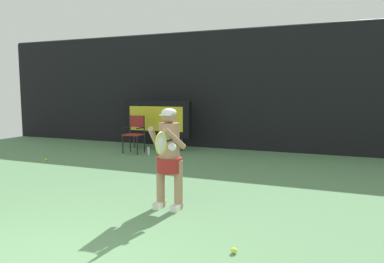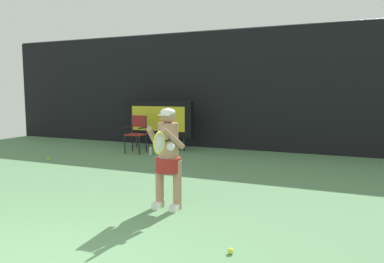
{
  "view_description": "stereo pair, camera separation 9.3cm",
  "coord_description": "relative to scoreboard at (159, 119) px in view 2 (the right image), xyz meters",
  "views": [
    {
      "loc": [
        2.62,
        -2.24,
        1.78
      ],
      "look_at": [
        0.17,
        3.81,
        1.05
      ],
      "focal_mm": 33.74,
      "sensor_mm": 36.0,
      "label": 1
    },
    {
      "loc": [
        2.71,
        -2.21,
        1.78
      ],
      "look_at": [
        0.17,
        3.81,
        1.05
      ],
      "focal_mm": 33.74,
      "sensor_mm": 36.0,
      "label": 2
    }
  ],
  "objects": [
    {
      "name": "tennis_ball_loose",
      "position": [
        4.13,
        -6.11,
        -0.91
      ],
      "size": [
        0.07,
        0.07,
        0.07
      ],
      "color": "#CCDB3D",
      "rests_on": "ground"
    },
    {
      "name": "tennis_racket",
      "position": [
        2.92,
        -5.47,
        0.14
      ],
      "size": [
        0.03,
        0.6,
        0.31
      ],
      "rotation": [
        0.0,
        0.0,
        -0.12
      ],
      "color": "black"
    },
    {
      "name": "tennis_ball_spare",
      "position": [
        -1.78,
        -2.76,
        -0.91
      ],
      "size": [
        0.07,
        0.07,
        0.07
      ],
      "color": "#CCDB3D",
      "rests_on": "ground"
    },
    {
      "name": "umpire_chair",
      "position": [
        -0.31,
        -0.82,
        -0.33
      ],
      "size": [
        0.52,
        0.44,
        1.08
      ],
      "color": "black",
      "rests_on": "ground"
    },
    {
      "name": "scoreboard",
      "position": [
        0.0,
        0.0,
        0.0
      ],
      "size": [
        2.2,
        0.21,
        1.5
      ],
      "color": "black",
      "rests_on": "ground"
    },
    {
      "name": "water_bottle",
      "position": [
        0.26,
        -1.02,
        -0.82
      ],
      "size": [
        0.07,
        0.07,
        0.27
      ],
      "color": "silver",
      "rests_on": "ground"
    },
    {
      "name": "tennis_player",
      "position": [
        2.79,
        -4.96,
        -0.1
      ],
      "size": [
        0.53,
        0.6,
        1.53
      ],
      "color": "white",
      "rests_on": "ground"
    },
    {
      "name": "backdrop_screen",
      "position": [
        2.5,
        0.94,
        0.86
      ],
      "size": [
        18.0,
        0.12,
        3.66
      ],
      "color": "black",
      "rests_on": "ground"
    }
  ]
}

